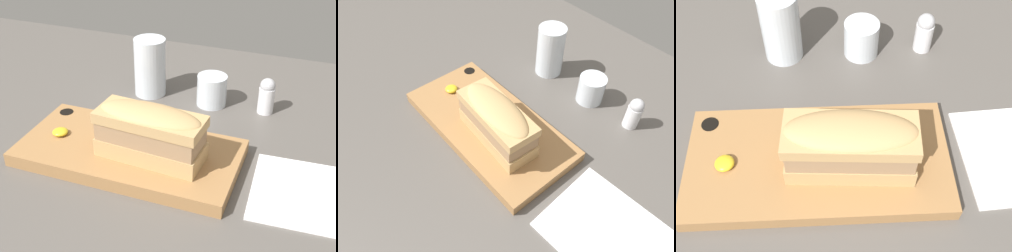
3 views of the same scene
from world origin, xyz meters
TOP-DOWN VIEW (x-y plane):
  - dining_table at (0.00, 0.00)cm, footprint 149.71×106.47cm
  - serving_board at (1.53, -0.72)cm, footprint 37.74×18.64cm
  - sandwich at (6.15, -2.03)cm, footprint 18.07×8.18cm
  - mustard_dollop at (-11.47, -1.41)cm, footprint 2.76×2.76cm
  - water_glass at (-4.25, 23.20)cm, footprint 6.69×6.69cm
  - wine_glass at (9.52, 22.96)cm, footprint 6.13×6.13cm
  - napkin at (32.78, 0.20)cm, footprint 20.39×18.00cm
  - salt_shaker at (20.65, 23.55)cm, footprint 3.18×3.18cm

SIDE VIEW (x-z plane):
  - dining_table at x=0.00cm, z-range 0.00..2.00cm
  - napkin at x=32.78cm, z-range 2.00..2.40cm
  - serving_board at x=1.53cm, z-range 1.97..4.44cm
  - mustard_dollop at x=-11.47cm, z-range 4.40..5.51cm
  - wine_glass at x=9.52cm, z-range 1.74..8.19cm
  - salt_shaker at x=20.65cm, z-range 2.06..9.52cm
  - water_glass at x=-4.25cm, z-range 1.17..13.56cm
  - sandwich at x=6.15cm, z-range 4.76..14.03cm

